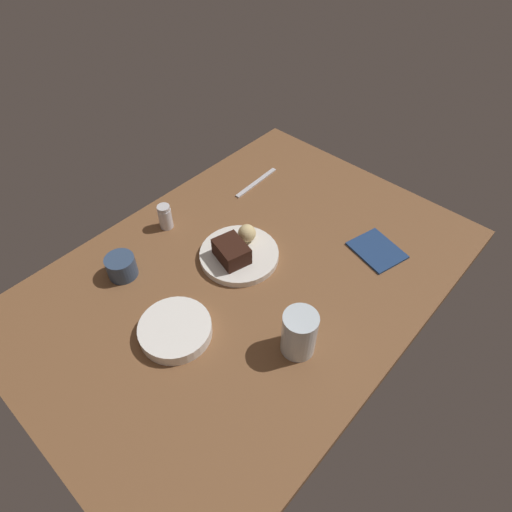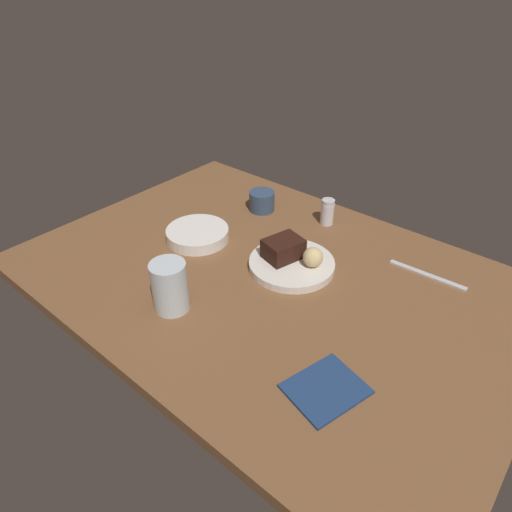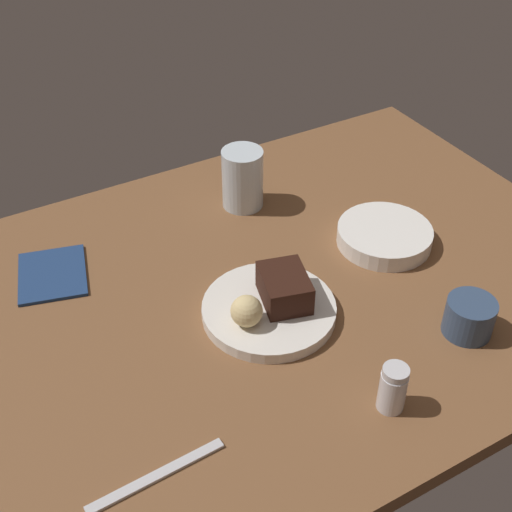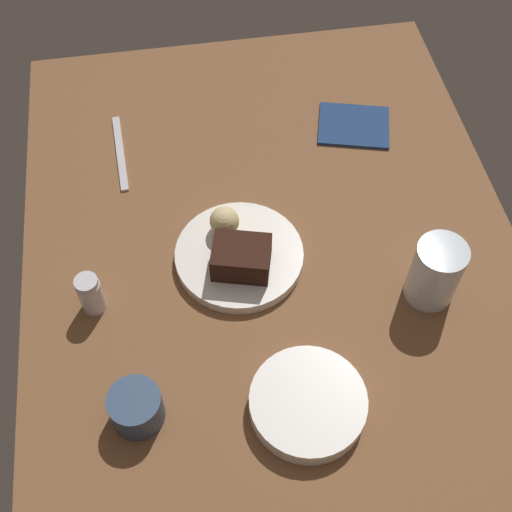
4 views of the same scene
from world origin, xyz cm
name	(u,v)px [view 2 (image 2 of 4)]	position (x,y,z in cm)	size (l,w,h in cm)	color
dining_table	(268,279)	(0.00, 0.00, 1.50)	(120.00, 84.00, 3.00)	brown
dessert_plate	(292,264)	(2.79, 5.92, 3.99)	(21.48, 21.48, 1.97)	white
chocolate_cake_slice	(285,249)	(0.43, 5.91, 7.50)	(9.26, 7.09, 5.05)	black
bread_roll	(313,257)	(7.77, 7.62, 7.47)	(4.99, 4.99, 4.99)	#DBC184
salt_shaker	(327,212)	(-2.54, 30.16, 6.75)	(3.86, 3.86, 7.61)	silver
water_glass	(170,286)	(-8.57, -23.41, 8.89)	(7.91, 7.91, 11.78)	silver
side_bowl	(197,235)	(-24.85, -0.39, 4.59)	(17.07, 17.07, 3.18)	white
coffee_cup	(262,201)	(-22.10, 24.33, 5.99)	(7.68, 7.68, 5.98)	#334766
butter_knife	(427,275)	(30.28, 24.57, 3.25)	(19.00, 1.40, 0.50)	silver
folded_napkin	(326,389)	(30.16, -20.68, 3.30)	(11.23, 13.60, 0.60)	navy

